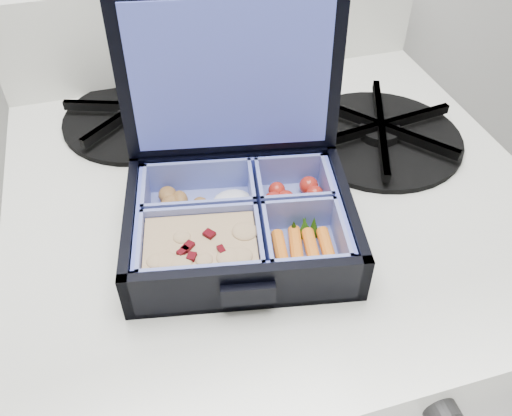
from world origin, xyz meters
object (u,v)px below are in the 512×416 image
object	(u,v)px
stove	(264,373)
burner_grate	(380,130)
fork	(242,163)
bento_box	(240,223)

from	to	relation	value
stove	burner_grate	distance (m)	0.45
burner_grate	fork	world-z (taller)	burner_grate
stove	bento_box	world-z (taller)	bento_box
stove	fork	world-z (taller)	fork
bento_box	fork	bearing A→B (deg)	84.87
stove	fork	size ratio (longest dim) A/B	5.04
stove	burner_grate	world-z (taller)	burner_grate
stove	bento_box	bearing A→B (deg)	-122.27
stove	fork	bearing A→B (deg)	129.21
burner_grate	fork	size ratio (longest dim) A/B	1.18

